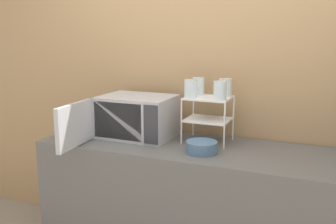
% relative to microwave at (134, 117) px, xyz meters
% --- Properties ---
extents(wall_back, '(8.00, 0.06, 2.60)m').
position_rel_microwave_xyz_m(wall_back, '(0.43, 0.32, 0.27)').
color(wall_back, tan).
rests_on(wall_back, ground_plane).
extents(counter, '(1.98, 0.64, 0.88)m').
position_rel_microwave_xyz_m(counter, '(0.43, -0.04, -0.59)').
color(counter, '#595654').
rests_on(counter, ground_plane).
extents(microwave, '(0.53, 0.76, 0.29)m').
position_rel_microwave_xyz_m(microwave, '(0.00, 0.00, 0.00)').
color(microwave, '#ADADB2').
rests_on(microwave, counter).
extents(dish_rack, '(0.30, 0.24, 0.30)m').
position_rel_microwave_xyz_m(dish_rack, '(0.51, 0.08, 0.08)').
color(dish_rack, white).
rests_on(dish_rack, counter).
extents(glass_front_left, '(0.08, 0.08, 0.12)m').
position_rel_microwave_xyz_m(glass_front_left, '(0.41, 0.02, 0.22)').
color(glass_front_left, silver).
rests_on(glass_front_left, dish_rack).
extents(glass_back_right, '(0.08, 0.08, 0.12)m').
position_rel_microwave_xyz_m(glass_back_right, '(0.60, 0.16, 0.22)').
color(glass_back_right, silver).
rests_on(glass_back_right, dish_rack).
extents(glass_front_right, '(0.08, 0.08, 0.12)m').
position_rel_microwave_xyz_m(glass_front_right, '(0.60, 0.02, 0.22)').
color(glass_front_right, silver).
rests_on(glass_front_right, dish_rack).
extents(glass_back_left, '(0.08, 0.08, 0.12)m').
position_rel_microwave_xyz_m(glass_back_left, '(0.41, 0.16, 0.22)').
color(glass_back_left, silver).
rests_on(glass_back_left, dish_rack).
extents(bowl, '(0.19, 0.19, 0.07)m').
position_rel_microwave_xyz_m(bowl, '(0.54, -0.16, -0.11)').
color(bowl, slate).
rests_on(bowl, counter).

